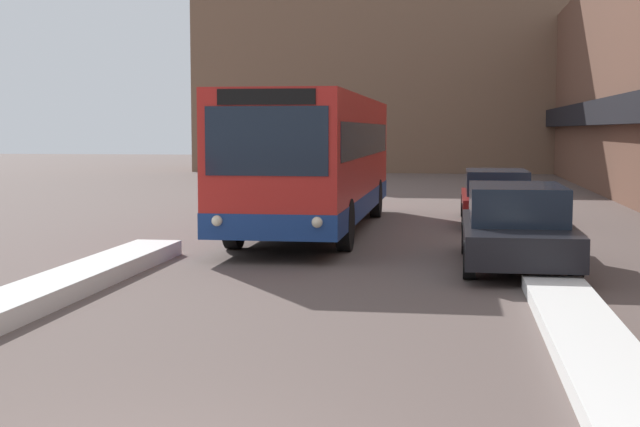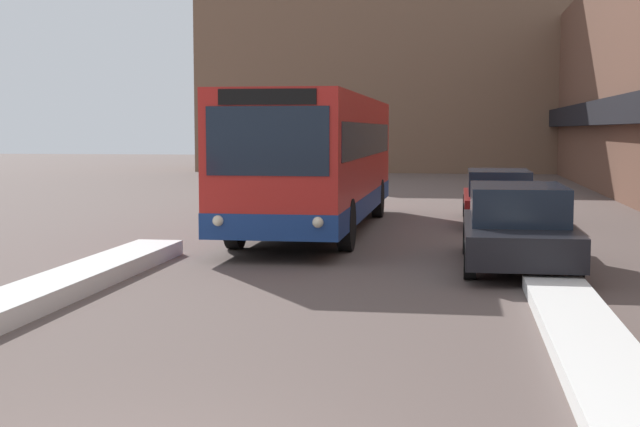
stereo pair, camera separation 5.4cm
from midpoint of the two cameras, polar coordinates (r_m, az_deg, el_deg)
The scene contains 5 objects.
building_backdrop_far at distance 54.36m, azimuth 6.42°, elevation 10.93°, with size 26.00×8.00×15.46m.
snow_bank_right at distance 7.73m, azimuth 19.63°, elevation -12.38°, with size 0.90×13.25×0.20m.
city_bus at distance 21.33m, azimuth -0.35°, elevation 3.52°, with size 2.56×11.45×3.18m.
parked_car_front at distance 16.18m, azimuth 12.35°, elevation -0.76°, with size 1.88×4.83×1.44m.
parked_car_middle at distance 23.77m, azimuth 11.16°, elevation 1.10°, with size 1.81×4.88×1.37m.
Camera 1 is at (2.10, -5.33, 2.42)m, focal length 50.00 mm.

